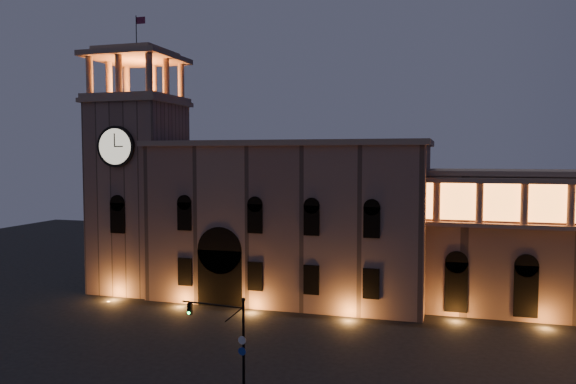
{
  "coord_description": "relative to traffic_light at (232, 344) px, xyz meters",
  "views": [
    {
      "loc": [
        15.31,
        -38.23,
        15.95
      ],
      "look_at": [
        -0.48,
        16.0,
        12.32
      ],
      "focal_mm": 35.0,
      "sensor_mm": 36.0,
      "label": 1
    }
  ],
  "objects": [
    {
      "name": "ground",
      "position": [
        -1.58,
        4.26,
        -3.51
      ],
      "size": [
        160.0,
        160.0,
        0.0
      ],
      "primitive_type": "plane",
      "color": "black",
      "rests_on": "ground"
    },
    {
      "name": "government_building",
      "position": [
        -3.65,
        26.19,
        5.26
      ],
      "size": [
        30.8,
        12.8,
        17.6
      ],
      "color": "#876658",
      "rests_on": "ground"
    },
    {
      "name": "clock_tower",
      "position": [
        -22.08,
        25.24,
        8.99
      ],
      "size": [
        9.8,
        9.8,
        32.4
      ],
      "color": "#876658",
      "rests_on": "ground"
    },
    {
      "name": "traffic_light",
      "position": [
        0.0,
        0.0,
        0.0
      ],
      "size": [
        4.86,
        0.79,
        6.69
      ],
      "rotation": [
        0.0,
        0.0,
        -0.1
      ],
      "color": "black",
      "rests_on": "ground"
    }
  ]
}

